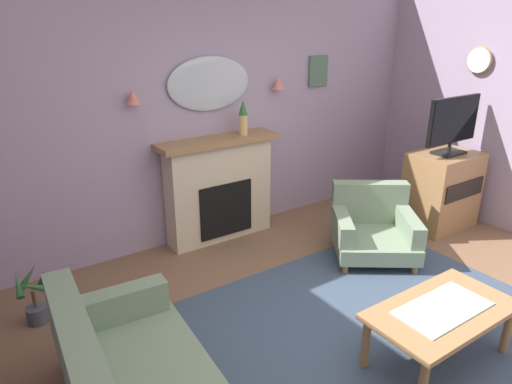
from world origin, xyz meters
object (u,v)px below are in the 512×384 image
object	(u,v)px
wall_sconce_left	(133,97)
tv_flatscreen	(453,124)
tv_cabinet	(441,190)
mantel_vase_left	(243,117)
fireplace	(220,190)
wall_mirror	(210,84)
framed_picture	(318,71)
wall_sconce_right	(278,83)
coffee_table	(442,315)
armchair_near_fireplace	(373,226)
wall_clock	(479,60)
potted_plant_small_fern	(34,299)

from	to	relation	value
wall_sconce_left	tv_flatscreen	size ratio (longest dim) A/B	0.17
tv_cabinet	tv_flatscreen	xyz separation A→B (m)	(0.00, -0.02, 0.80)
mantel_vase_left	fireplace	bearing A→B (deg)	174.61
wall_mirror	tv_flatscreen	world-z (taller)	wall_mirror
framed_picture	tv_flatscreen	size ratio (longest dim) A/B	0.43
wall_sconce_right	coffee_table	xyz separation A→B (m)	(-0.56, -2.74, -1.28)
wall_sconce_right	coffee_table	bearing A→B (deg)	-101.65
armchair_near_fireplace	wall_sconce_left	bearing A→B (deg)	146.40
framed_picture	tv_cabinet	bearing A→B (deg)	-58.43
wall_clock	wall_mirror	bearing A→B (deg)	156.54
mantel_vase_left	wall_mirror	distance (m)	0.50
wall_mirror	framed_picture	size ratio (longest dim) A/B	2.67
coffee_table	tv_flatscreen	xyz separation A→B (m)	(2.04, 1.43, 0.86)
wall_sconce_left	mantel_vase_left	bearing A→B (deg)	-5.96
mantel_vase_left	tv_flatscreen	world-z (taller)	tv_flatscreen
wall_mirror	armchair_near_fireplace	distance (m)	2.27
coffee_table	tv_cabinet	bearing A→B (deg)	35.48
wall_clock	tv_cabinet	size ratio (longest dim) A/B	0.34
armchair_near_fireplace	wall_clock	bearing A→B (deg)	4.66
wall_sconce_left	coffee_table	xyz separation A→B (m)	(1.14, -2.74, -1.28)
tv_cabinet	potted_plant_small_fern	size ratio (longest dim) A/B	1.82
fireplace	framed_picture	bearing A→B (deg)	5.77
wall_clock	framed_picture	world-z (taller)	wall_clock
wall_clock	tv_flatscreen	xyz separation A→B (m)	(-0.51, -0.12, -0.65)
tv_flatscreen	mantel_vase_left	bearing A→B (deg)	149.71
fireplace	potted_plant_small_fern	world-z (taller)	fireplace
wall_clock	mantel_vase_left	bearing A→B (deg)	157.31
wall_clock	armchair_near_fireplace	world-z (taller)	wall_clock
wall_sconce_left	tv_cabinet	xyz separation A→B (m)	(3.17, -1.28, -1.21)
wall_clock	coffee_table	bearing A→B (deg)	-148.61
wall_sconce_left	wall_sconce_right	world-z (taller)	same
wall_sconce_left	tv_flatscreen	xyz separation A→B (m)	(3.17, -1.30, -0.41)
wall_clock	tv_flatscreen	world-z (taller)	wall_clock
framed_picture	armchair_near_fireplace	bearing A→B (deg)	-104.85
framed_picture	tv_flatscreen	bearing A→B (deg)	-58.82
potted_plant_small_fern	wall_sconce_left	bearing A→B (deg)	27.32
wall_sconce_right	wall_clock	bearing A→B (deg)	-30.73
fireplace	wall_sconce_left	distance (m)	1.38
mantel_vase_left	framed_picture	xyz separation A→B (m)	(1.20, 0.18, 0.40)
wall_mirror	tv_flatscreen	size ratio (longest dim) A/B	1.14
wall_mirror	framed_picture	world-z (taller)	wall_mirror
mantel_vase_left	framed_picture	world-z (taller)	framed_picture
wall_mirror	mantel_vase_left	bearing A→B (deg)	-29.54
wall_sconce_left	framed_picture	world-z (taller)	framed_picture
potted_plant_small_fern	armchair_near_fireplace	bearing A→B (deg)	-12.41
mantel_vase_left	wall_mirror	bearing A→B (deg)	150.46
fireplace	wall_mirror	bearing A→B (deg)	90.00
wall_sconce_left	wall_sconce_right	distance (m)	1.70
tv_cabinet	framed_picture	bearing A→B (deg)	121.57
wall_clock	wall_sconce_right	bearing A→B (deg)	149.27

